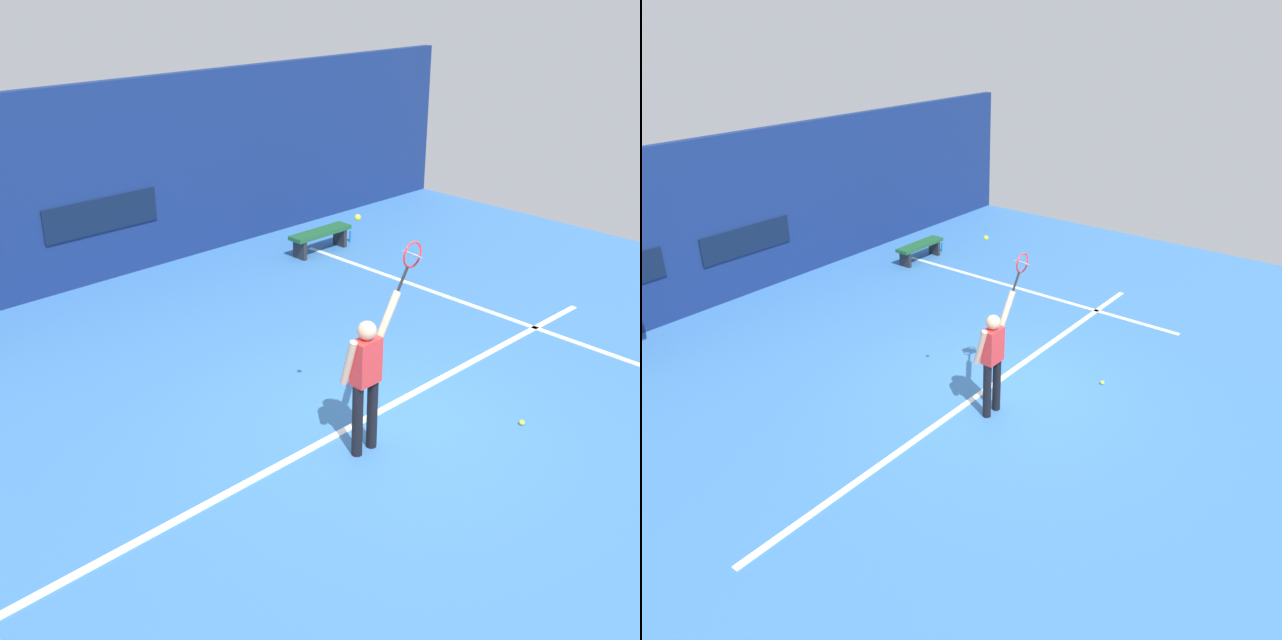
# 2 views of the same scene
# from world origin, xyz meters

# --- Properties ---
(ground_plane) EXTENTS (18.00, 18.00, 0.00)m
(ground_plane) POSITION_xyz_m (0.00, 0.00, 0.00)
(ground_plane) COLOR #3870B2
(back_wall) EXTENTS (18.00, 0.20, 3.46)m
(back_wall) POSITION_xyz_m (0.00, 6.91, 1.73)
(back_wall) COLOR navy
(back_wall) RESTS_ON ground_plane
(sponsor_banner_center) EXTENTS (2.20, 0.03, 0.60)m
(sponsor_banner_center) POSITION_xyz_m (0.00, 6.79, 1.22)
(sponsor_banner_center) COLOR #0C1933
(court_baseline) EXTENTS (10.00, 0.10, 0.01)m
(court_baseline) POSITION_xyz_m (0.00, 0.28, 0.01)
(court_baseline) COLOR white
(court_baseline) RESTS_ON ground_plane
(court_sideline) EXTENTS (0.10, 7.00, 0.01)m
(court_sideline) POSITION_xyz_m (3.80, 2.00, 0.01)
(court_sideline) COLOR white
(court_sideline) RESTS_ON ground_plane
(tennis_player) EXTENTS (0.78, 0.31, 1.93)m
(tennis_player) POSITION_xyz_m (-0.63, -0.17, 1.01)
(tennis_player) COLOR black
(tennis_player) RESTS_ON ground_plane
(tennis_racket) EXTENTS (0.46, 0.27, 0.61)m
(tennis_racket) POSITION_xyz_m (0.07, -0.17, 2.26)
(tennis_racket) COLOR black
(tennis_ball) EXTENTS (0.07, 0.07, 0.07)m
(tennis_ball) POSITION_xyz_m (-0.72, -0.08, 2.88)
(tennis_ball) COLOR #CCE033
(court_bench) EXTENTS (1.40, 0.36, 0.45)m
(court_bench) POSITION_xyz_m (3.81, 5.20, 0.34)
(court_bench) COLOR #1E592D
(court_bench) RESTS_ON ground_plane
(water_bottle) EXTENTS (0.07, 0.07, 0.24)m
(water_bottle) POSITION_xyz_m (4.69, 5.20, 0.12)
(water_bottle) COLOR #338CD8
(water_bottle) RESTS_ON ground_plane
(spare_ball) EXTENTS (0.07, 0.07, 0.07)m
(spare_ball) POSITION_xyz_m (1.21, -1.16, 0.03)
(spare_ball) COLOR #CCE033
(spare_ball) RESTS_ON ground_plane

